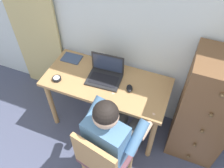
{
  "coord_description": "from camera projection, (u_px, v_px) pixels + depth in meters",
  "views": [
    {
      "loc": [
        0.21,
        0.36,
        2.5
      ],
      "look_at": [
        -0.34,
        1.74,
        0.85
      ],
      "focal_mm": 37.75,
      "sensor_mm": 36.0,
      "label": 1
    }
  ],
  "objects": [
    {
      "name": "wall_back",
      "position": [
        165.0,
        29.0,
        2.13
      ],
      "size": [
        4.8,
        0.05,
        2.5
      ],
      "primitive_type": "cube",
      "color": "silver",
      "rests_on": "ground_plane"
    },
    {
      "name": "curtain_panel",
      "position": [
        30.0,
        15.0,
        2.55
      ],
      "size": [
        0.63,
        0.03,
        2.22
      ],
      "primitive_type": "cube",
      "color": "#CCB77A",
      "rests_on": "ground_plane"
    },
    {
      "name": "desk",
      "position": [
        107.0,
        88.0,
        2.47
      ],
      "size": [
        1.29,
        0.59,
        0.75
      ],
      "color": "tan",
      "rests_on": "ground_plane"
    },
    {
      "name": "dresser",
      "position": [
        205.0,
        111.0,
        2.26
      ],
      "size": [
        0.5,
        0.49,
        1.29
      ],
      "color": "brown",
      "rests_on": "ground_plane"
    },
    {
      "name": "chair",
      "position": [
        103.0,
        158.0,
        2.1
      ],
      "size": [
        0.49,
        0.48,
        0.89
      ],
      "color": "brown",
      "rests_on": "ground_plane"
    },
    {
      "name": "person_seated",
      "position": [
        114.0,
        132.0,
        2.07
      ],
      "size": [
        0.61,
        0.64,
        1.2
      ],
      "color": "#4C4C4C",
      "rests_on": "ground_plane"
    },
    {
      "name": "laptop",
      "position": [
        105.0,
        74.0,
        2.38
      ],
      "size": [
        0.36,
        0.27,
        0.24
      ],
      "color": "#232326",
      "rests_on": "desk"
    },
    {
      "name": "computer_mouse",
      "position": [
        129.0,
        88.0,
        2.3
      ],
      "size": [
        0.09,
        0.11,
        0.03
      ],
      "primitive_type": "ellipsoid",
      "rotation": [
        0.0,
        0.0,
        0.34
      ],
      "color": "black",
      "rests_on": "desk"
    },
    {
      "name": "desk_clock",
      "position": [
        57.0,
        79.0,
        2.39
      ],
      "size": [
        0.09,
        0.09,
        0.03
      ],
      "color": "black",
      "rests_on": "desk"
    },
    {
      "name": "notebook_pad",
      "position": [
        72.0,
        58.0,
        2.61
      ],
      "size": [
        0.21,
        0.16,
        0.01
      ],
      "primitive_type": "cube",
      "rotation": [
        0.0,
        0.0,
        0.03
      ],
      "color": "#3D4C6B",
      "rests_on": "desk"
    }
  ]
}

